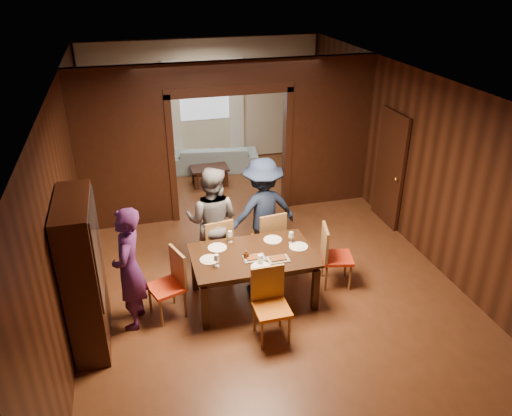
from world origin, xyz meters
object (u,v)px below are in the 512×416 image
object	(u,v)px
person_grey	(212,221)
hutch	(84,274)
chair_far_l	(216,244)
chair_left	(166,286)
sofa	(214,157)
chair_near	(272,307)
person_purple	(129,269)
person_navy	(263,211)
coffee_table	(210,176)
dining_table	(253,277)
chair_far_r	(268,237)
chair_right	(337,256)

from	to	relation	value
person_grey	hutch	xyz separation A→B (m)	(-1.81, -1.20, 0.13)
chair_far_l	chair_left	bearing A→B (deg)	39.00
sofa	chair_near	world-z (taller)	chair_near
hutch	person_purple	bearing A→B (deg)	19.34
chair_far_l	person_navy	bearing A→B (deg)	-175.35
sofa	chair_far_l	distance (m)	4.28
person_navy	coffee_table	size ratio (longest dim) A/B	2.19
dining_table	chair_far_l	size ratio (longest dim) A/B	1.77
sofa	hutch	world-z (taller)	hutch
chair_left	chair_near	distance (m)	1.50
person_purple	hutch	xyz separation A→B (m)	(-0.54, -0.19, 0.14)
coffee_table	chair_left	bearing A→B (deg)	-107.69
chair_far_l	chair_far_r	size ratio (longest dim) A/B	1.00
chair_right	chair_far_r	size ratio (longest dim) A/B	1.00
chair_far_l	hutch	distance (m)	2.23
person_navy	hutch	bearing A→B (deg)	17.48
dining_table	hutch	xyz separation A→B (m)	(-2.22, -0.28, 0.62)
sofa	coffee_table	size ratio (longest dim) A/B	2.51
chair_far_r	chair_near	bearing A→B (deg)	68.87
chair_far_l	chair_near	xyz separation A→B (m)	(0.39, -1.72, 0.00)
sofa	dining_table	distance (m)	5.08
person_grey	chair_left	size ratio (longest dim) A/B	1.79
chair_far_l	chair_right	bearing A→B (deg)	146.87
coffee_table	chair_far_r	size ratio (longest dim) A/B	0.82
coffee_table	chair_left	distance (m)	4.50
person_grey	sofa	distance (m)	4.27
person_purple	chair_near	bearing A→B (deg)	78.96
person_purple	coffee_table	distance (m)	4.74
person_grey	chair_right	size ratio (longest dim) A/B	1.79
chair_near	person_grey	bearing A→B (deg)	102.85
person_purple	sofa	xyz separation A→B (m)	(2.07, 5.16, -0.57)
chair_far_l	coffee_table	bearing A→B (deg)	-105.90
chair_right	sofa	bearing A→B (deg)	23.56
chair_far_r	person_navy	bearing A→B (deg)	-81.18
person_navy	sofa	bearing A→B (deg)	-98.40
hutch	person_grey	bearing A→B (deg)	33.46
chair_near	chair_far_r	bearing A→B (deg)	74.71
chair_left	chair_right	world-z (taller)	same
chair_far_r	hutch	world-z (taller)	hutch
sofa	chair_far_l	xyz separation A→B (m)	(-0.76, -4.21, 0.19)
coffee_table	hutch	world-z (taller)	hutch
person_purple	chair_far_l	xyz separation A→B (m)	(1.31, 0.96, -0.38)
chair_far_r	chair_far_l	bearing A→B (deg)	-5.96
person_purple	sofa	world-z (taller)	person_purple
dining_table	person_purple	bearing A→B (deg)	-176.85
person_navy	coffee_table	xyz separation A→B (m)	(-0.30, 3.20, -0.68)
dining_table	chair_left	distance (m)	1.24
chair_far_l	hutch	xyz separation A→B (m)	(-1.85, -1.14, 0.52)
sofa	hutch	xyz separation A→B (m)	(-2.61, -5.35, 0.71)
coffee_table	dining_table	bearing A→B (deg)	-91.77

